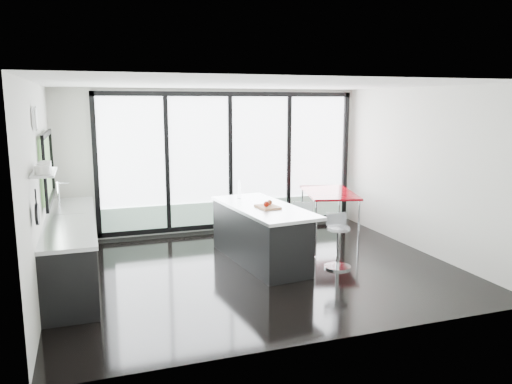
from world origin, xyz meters
name	(u,v)px	position (x,y,z in m)	size (l,w,h in m)	color
floor	(256,268)	(0.00, 0.00, 0.00)	(6.00, 5.00, 0.00)	black
ceiling	(256,84)	(0.00, 0.00, 2.80)	(6.00, 5.00, 0.00)	white
wall_back	(229,167)	(0.27, 2.47, 1.27)	(6.00, 0.09, 2.80)	beige
wall_front	(335,214)	(0.00, -2.50, 1.40)	(6.00, 0.00, 2.80)	beige
wall_left	(43,176)	(-2.97, 0.27, 1.56)	(0.26, 5.00, 2.80)	beige
wall_right	(423,171)	(3.00, 0.00, 1.40)	(0.00, 5.00, 2.80)	beige
counter_cabinets	(72,249)	(-2.67, 0.40, 0.46)	(0.69, 3.24, 1.36)	black
island	(259,233)	(0.17, 0.33, 0.46)	(1.19, 2.32, 1.18)	black
bar_stool_near	(338,247)	(1.21, -0.38, 0.33)	(0.41, 0.41, 0.66)	silver
bar_stool_far	(303,237)	(0.89, 0.23, 0.36)	(0.45, 0.45, 0.71)	silver
red_table	(329,213)	(2.02, 1.52, 0.42)	(0.89, 1.56, 0.84)	maroon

